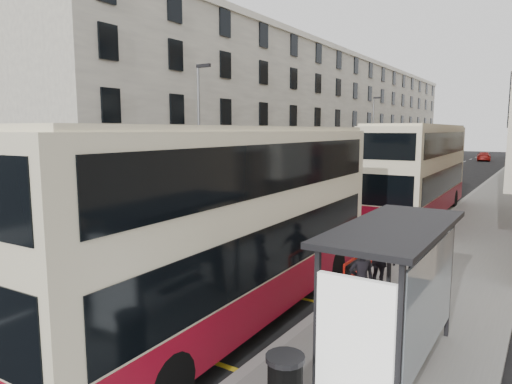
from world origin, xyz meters
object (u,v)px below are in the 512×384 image
Objects in this scene: street_lamp_far at (373,129)px; white_van at (386,168)px; pedestrian_far at (380,261)px; street_lamp_near at (200,128)px; double_decker_front at (233,223)px; bus_shelter at (396,270)px; double_decker_rear at (418,171)px; pedestrian_near at (361,281)px; car_silver at (419,159)px; car_red at (484,156)px; car_dark at (434,154)px; pedestrian_mid at (416,293)px.

white_van is (3.26, -5.65, -3.81)m from street_lamp_far.
street_lamp_near is at bearing -13.70° from pedestrian_far.
street_lamp_far reaches higher than double_decker_front.
white_van is at bearing 107.29° from bus_shelter.
double_decker_rear reaches higher than pedestrian_near.
street_lamp_far is at bearing -107.40° from pedestrian_near.
pedestrian_near is (2.15, -14.25, -1.47)m from double_decker_rear.
car_silver is (-8.78, 37.44, -1.74)m from double_decker_rear.
pedestrian_near is at bearing -73.62° from car_silver.
pedestrian_near reaches higher than car_red.
white_van is at bearing 110.14° from double_decker_rear.
double_decker_front is 68.77m from car_dark.
pedestrian_far reaches higher than white_van.
pedestrian_mid is (14.57, -40.31, -3.58)m from street_lamp_far.
car_red is at bearing -68.13° from pedestrian_far.
car_silver is (-12.28, 52.04, -0.34)m from pedestrian_mid.
pedestrian_far is (-1.53, 2.33, -0.10)m from pedestrian_mid.
car_dark is at bearing -115.42° from pedestrian_near.
street_lamp_far reaches higher than pedestrian_mid.
double_decker_front is at bearing 85.24° from car_red.
double_decker_front is 2.81× the size of car_silver.
street_lamp_near reaches higher than car_red.
street_lamp_near is (-14.69, 12.39, 2.50)m from bus_shelter.
bus_shelter reaches higher than car_silver.
car_silver reaches higher than car_red.
bus_shelter reaches higher than pedestrian_near.
white_van is at bearing 80.07° from pedestrian_mid.
double_decker_front is 4.37m from pedestrian_mid.
bus_shelter is 0.36× the size of double_decker_front.
street_lamp_far is at bearing -94.09° from car_dark.
street_lamp_far is 26.89m from car_dark.
double_decker_rear is at bearing -63.12° from pedestrian_far.
bus_shelter reaches higher than pedestrian_far.
bus_shelter is at bearing -72.66° from car_silver.
bus_shelter is 17.07m from double_decker_rear.
street_lamp_far reaches higher than pedestrian_near.
pedestrian_far is (13.04, -37.98, -3.69)m from street_lamp_far.
pedestrian_mid is at bearing 129.89° from pedestrian_near.
pedestrian_near is 52.84m from car_silver.
double_decker_front is 0.97× the size of double_decker_rear.
pedestrian_near is 1.99m from pedestrian_far.
pedestrian_far is (-0.18, 1.99, -0.03)m from pedestrian_near.
bus_shelter reaches higher than car_dark.
street_lamp_far reaches higher than car_silver.
street_lamp_near is at bearing 130.19° from double_decker_front.
car_silver is at bearing -60.04° from pedestrian_far.
pedestrian_mid is at bearing -70.13° from street_lamp_far.
white_van is (-9.97, 34.32, -0.15)m from pedestrian_near.
street_lamp_far is 12.58m from car_silver.
car_dark is (-12.07, 66.54, -0.32)m from pedestrian_near.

